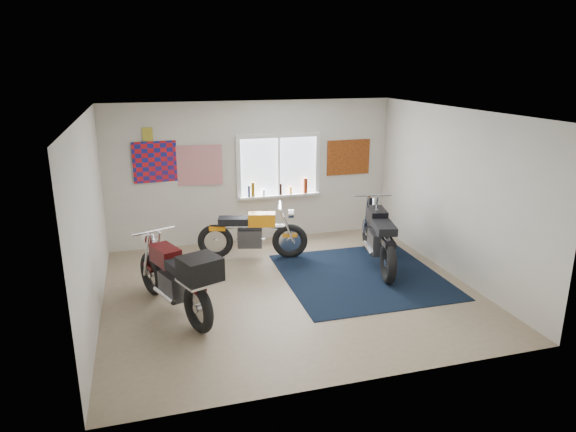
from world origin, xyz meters
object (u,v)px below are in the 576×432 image
object	(u,v)px
yellow_triumph	(252,235)
maroon_tourer	(178,278)
black_chrome_bike	(378,238)
navy_rug	(361,276)

from	to	relation	value
yellow_triumph	maroon_tourer	world-z (taller)	maroon_tourer
black_chrome_bike	maroon_tourer	world-z (taller)	black_chrome_bike
yellow_triumph	maroon_tourer	size ratio (longest dim) A/B	0.94
yellow_triumph	maroon_tourer	bearing A→B (deg)	-112.62
navy_rug	maroon_tourer	size ratio (longest dim) A/B	1.27
maroon_tourer	navy_rug	bearing A→B (deg)	-101.00
navy_rug	maroon_tourer	distance (m)	3.08
navy_rug	black_chrome_bike	bearing A→B (deg)	40.11
navy_rug	black_chrome_bike	distance (m)	0.77
black_chrome_bike	yellow_triumph	bearing A→B (deg)	78.07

